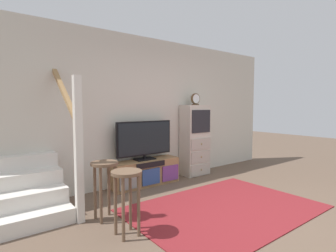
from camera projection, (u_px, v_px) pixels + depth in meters
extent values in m
plane|color=brown|center=(263.00, 224.00, 3.16)|extent=(20.00, 20.00, 0.00)
cube|color=beige|center=(151.00, 110.00, 5.01)|extent=(6.40, 0.12, 2.70)
cube|color=maroon|center=(225.00, 208.00, 3.64)|extent=(2.60, 1.80, 0.01)
cube|color=#997047|center=(145.00, 172.00, 4.71)|extent=(1.28, 0.36, 0.46)
cube|color=gray|center=(130.00, 181.00, 4.31)|extent=(0.36, 0.02, 0.28)
cube|color=#2D4784|center=(151.00, 177.00, 4.56)|extent=(0.36, 0.02, 0.28)
cube|color=#70387F|center=(170.00, 173.00, 4.82)|extent=(0.36, 0.02, 0.28)
cube|color=black|center=(151.00, 165.00, 4.55)|extent=(0.58, 0.02, 0.09)
cube|color=black|center=(145.00, 159.00, 4.71)|extent=(0.36, 0.22, 0.02)
cylinder|color=black|center=(145.00, 157.00, 4.71)|extent=(0.05, 0.05, 0.06)
cube|color=black|center=(144.00, 138.00, 4.68)|extent=(1.11, 0.05, 0.62)
cube|color=black|center=(145.00, 138.00, 4.66)|extent=(1.06, 0.01, 0.57)
cube|color=beige|center=(195.00, 140.00, 5.42)|extent=(0.58, 0.34, 1.45)
cube|color=#ADA497|center=(201.00, 170.00, 5.32)|extent=(0.53, 0.02, 0.22)
sphere|color=olive|center=(201.00, 170.00, 5.31)|extent=(0.03, 0.03, 0.03)
cube|color=#ADA497|center=(201.00, 157.00, 5.30)|extent=(0.53, 0.02, 0.22)
sphere|color=olive|center=(202.00, 157.00, 5.29)|extent=(0.03, 0.03, 0.03)
cube|color=#ADA497|center=(201.00, 144.00, 5.28)|extent=(0.53, 0.02, 0.22)
sphere|color=olive|center=(202.00, 144.00, 5.27)|extent=(0.03, 0.03, 0.03)
cube|color=#232328|center=(201.00, 121.00, 5.25)|extent=(0.49, 0.02, 0.46)
cube|color=#4C3823|center=(195.00, 105.00, 5.34)|extent=(0.13, 0.08, 0.02)
cylinder|color=brown|center=(195.00, 99.00, 5.33)|extent=(0.21, 0.04, 0.21)
cylinder|color=silver|center=(196.00, 99.00, 5.31)|extent=(0.18, 0.01, 0.18)
cube|color=silver|center=(33.00, 222.00, 3.02)|extent=(0.90, 0.26, 0.19)
cube|color=silver|center=(29.00, 207.00, 3.22)|extent=(0.90, 0.26, 0.38)
cube|color=silver|center=(25.00, 194.00, 3.42)|extent=(0.90, 0.26, 0.57)
cube|color=silver|center=(22.00, 182.00, 3.62)|extent=(0.90, 0.26, 0.76)
cube|color=silver|center=(19.00, 171.00, 3.82)|extent=(0.90, 0.26, 0.95)
cube|color=silver|center=(79.00, 150.00, 3.15)|extent=(0.09, 0.09, 1.80)
cube|color=#9E7547|center=(62.00, 87.00, 3.61)|extent=(0.06, 1.33, 0.99)
cylinder|color=brown|center=(123.00, 210.00, 2.73)|extent=(0.04, 0.04, 0.69)
cylinder|color=brown|center=(139.00, 206.00, 2.85)|extent=(0.04, 0.04, 0.69)
cylinder|color=brown|center=(115.00, 204.00, 2.88)|extent=(0.04, 0.04, 0.69)
cylinder|color=brown|center=(130.00, 201.00, 2.99)|extent=(0.04, 0.04, 0.69)
cylinder|color=brown|center=(127.00, 172.00, 2.84)|extent=(0.34, 0.34, 0.03)
cylinder|color=brown|center=(101.00, 196.00, 3.14)|extent=(0.04, 0.04, 0.70)
cylinder|color=brown|center=(115.00, 193.00, 3.26)|extent=(0.04, 0.04, 0.70)
cylinder|color=brown|center=(95.00, 192.00, 3.29)|extent=(0.04, 0.04, 0.70)
cylinder|color=brown|center=(109.00, 189.00, 3.41)|extent=(0.04, 0.04, 0.70)
cylinder|color=brown|center=(104.00, 163.00, 3.25)|extent=(0.34, 0.34, 0.03)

